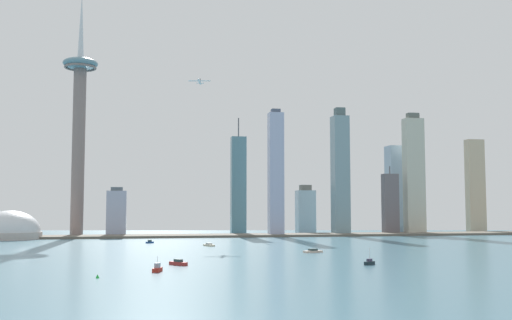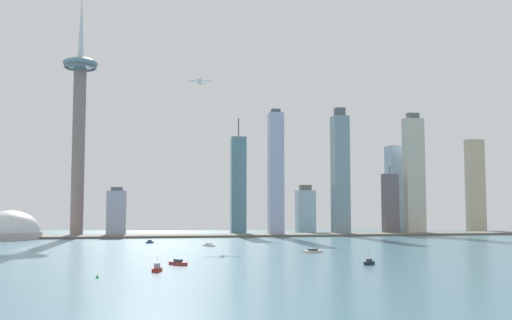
{
  "view_description": "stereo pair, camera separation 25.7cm",
  "coord_description": "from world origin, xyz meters",
  "px_view_note": "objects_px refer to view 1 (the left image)",
  "views": [
    {
      "loc": [
        -172.49,
        -227.06,
        35.6
      ],
      "look_at": [
        -18.54,
        538.41,
        98.95
      ],
      "focal_mm": 42.28,
      "sensor_mm": 36.0,
      "label": 1
    },
    {
      "loc": [
        -172.24,
        -227.11,
        35.6
      ],
      "look_at": [
        -18.54,
        538.41,
        98.95
      ],
      "focal_mm": 42.28,
      "sensor_mm": 36.0,
      "label": 2
    }
  ],
  "objects_px": {
    "skyscraper_7": "(306,211)",
    "boat_2": "(157,269)",
    "skyscraper_5": "(414,175)",
    "boat_4": "(178,263)",
    "skyscraper_1": "(475,186)",
    "skyscraper_8": "(238,185)",
    "channel_buoy_1": "(98,276)",
    "stadium_dome": "(9,233)",
    "boat_1": "(150,242)",
    "boat_6": "(313,251)",
    "skyscraper_4": "(390,204)",
    "skyscraper_6": "(116,213)",
    "skyscraper_3": "(396,189)",
    "boat_7": "(209,245)",
    "boat_0": "(369,262)",
    "skyscraper_0": "(276,173)",
    "airplane": "(199,81)",
    "skyscraper_2": "(340,174)",
    "observation_tower": "(79,112)"
  },
  "relations": [
    {
      "from": "skyscraper_1",
      "to": "stadium_dome",
      "type": "bearing_deg",
      "value": -172.05
    },
    {
      "from": "skyscraper_7",
      "to": "boat_2",
      "type": "height_order",
      "value": "skyscraper_7"
    },
    {
      "from": "boat_6",
      "to": "skyscraper_4",
      "type": "bearing_deg",
      "value": -140.83
    },
    {
      "from": "boat_7",
      "to": "skyscraper_2",
      "type": "bearing_deg",
      "value": 119.74
    },
    {
      "from": "boat_7",
      "to": "airplane",
      "type": "xyz_separation_m",
      "value": [
        5.48,
        152.66,
        190.8
      ]
    },
    {
      "from": "skyscraper_5",
      "to": "boat_1",
      "type": "bearing_deg",
      "value": -157.66
    },
    {
      "from": "boat_1",
      "to": "boat_6",
      "type": "distance_m",
      "value": 206.04
    },
    {
      "from": "skyscraper_0",
      "to": "stadium_dome",
      "type": "bearing_deg",
      "value": -176.96
    },
    {
      "from": "skyscraper_4",
      "to": "boat_4",
      "type": "bearing_deg",
      "value": -128.68
    },
    {
      "from": "observation_tower",
      "to": "skyscraper_5",
      "type": "xyz_separation_m",
      "value": [
        460.22,
        -17.17,
        -78.49
      ]
    },
    {
      "from": "skyscraper_5",
      "to": "channel_buoy_1",
      "type": "height_order",
      "value": "skyscraper_5"
    },
    {
      "from": "airplane",
      "to": "boat_1",
      "type": "bearing_deg",
      "value": -21.58
    },
    {
      "from": "skyscraper_1",
      "to": "skyscraper_7",
      "type": "relative_size",
      "value": 2.01
    },
    {
      "from": "boat_2",
      "to": "airplane",
      "type": "bearing_deg",
      "value": -174.0
    },
    {
      "from": "stadium_dome",
      "to": "airplane",
      "type": "relative_size",
      "value": 2.71
    },
    {
      "from": "skyscraper_5",
      "to": "airplane",
      "type": "bearing_deg",
      "value": -169.0
    },
    {
      "from": "observation_tower",
      "to": "skyscraper_3",
      "type": "bearing_deg",
      "value": 2.51
    },
    {
      "from": "stadium_dome",
      "to": "boat_1",
      "type": "height_order",
      "value": "stadium_dome"
    },
    {
      "from": "skyscraper_5",
      "to": "boat_6",
      "type": "relative_size",
      "value": 10.29
    },
    {
      "from": "airplane",
      "to": "skyscraper_8",
      "type": "bearing_deg",
      "value": 156.96
    },
    {
      "from": "skyscraper_1",
      "to": "skyscraper_8",
      "type": "distance_m",
      "value": 374.66
    },
    {
      "from": "boat_7",
      "to": "channel_buoy_1",
      "type": "height_order",
      "value": "boat_7"
    },
    {
      "from": "skyscraper_5",
      "to": "airplane",
      "type": "height_order",
      "value": "airplane"
    },
    {
      "from": "stadium_dome",
      "to": "boat_1",
      "type": "relative_size",
      "value": 8.55
    },
    {
      "from": "boat_6",
      "to": "boat_0",
      "type": "bearing_deg",
      "value": 75.01
    },
    {
      "from": "skyscraper_5",
      "to": "boat_4",
      "type": "xyz_separation_m",
      "value": [
        -359.68,
        -403.89,
        -81.92
      ]
    },
    {
      "from": "stadium_dome",
      "to": "skyscraper_5",
      "type": "height_order",
      "value": "skyscraper_5"
    },
    {
      "from": "boat_6",
      "to": "skyscraper_6",
      "type": "bearing_deg",
      "value": -81.11
    },
    {
      "from": "boat_0",
      "to": "boat_1",
      "type": "xyz_separation_m",
      "value": [
        -131.67,
        271.68,
        -0.21
      ]
    },
    {
      "from": "skyscraper_4",
      "to": "channel_buoy_1",
      "type": "height_order",
      "value": "skyscraper_4"
    },
    {
      "from": "skyscraper_6",
      "to": "boat_2",
      "type": "bearing_deg",
      "value": -85.5
    },
    {
      "from": "skyscraper_7",
      "to": "boat_2",
      "type": "distance_m",
      "value": 563.5
    },
    {
      "from": "skyscraper_3",
      "to": "skyscraper_7",
      "type": "bearing_deg",
      "value": 165.73
    },
    {
      "from": "skyscraper_0",
      "to": "skyscraper_8",
      "type": "distance_m",
      "value": 70.27
    },
    {
      "from": "skyscraper_0",
      "to": "boat_7",
      "type": "bearing_deg",
      "value": -120.07
    },
    {
      "from": "boat_6",
      "to": "channel_buoy_1",
      "type": "xyz_separation_m",
      "value": [
        -161.16,
        -152.32,
        -0.19
      ]
    },
    {
      "from": "skyscraper_3",
      "to": "skyscraper_8",
      "type": "relative_size",
      "value": 0.79
    },
    {
      "from": "skyscraper_5",
      "to": "skyscraper_8",
      "type": "bearing_deg",
      "value": 172.09
    },
    {
      "from": "boat_0",
      "to": "boat_1",
      "type": "bearing_deg",
      "value": 77.09
    },
    {
      "from": "stadium_dome",
      "to": "boat_7",
      "type": "distance_m",
      "value": 275.91
    },
    {
      "from": "stadium_dome",
      "to": "skyscraper_8",
      "type": "height_order",
      "value": "skyscraper_8"
    },
    {
      "from": "skyscraper_8",
      "to": "boat_4",
      "type": "height_order",
      "value": "skyscraper_8"
    },
    {
      "from": "boat_0",
      "to": "stadium_dome",
      "type": "bearing_deg",
      "value": 88.28
    },
    {
      "from": "boat_7",
      "to": "skyscraper_0",
      "type": "bearing_deg",
      "value": 134.37
    },
    {
      "from": "skyscraper_0",
      "to": "channel_buoy_1",
      "type": "height_order",
      "value": "skyscraper_0"
    },
    {
      "from": "skyscraper_4",
      "to": "boat_6",
      "type": "relative_size",
      "value": 5.71
    },
    {
      "from": "boat_6",
      "to": "channel_buoy_1",
      "type": "distance_m",
      "value": 221.75
    },
    {
      "from": "skyscraper_3",
      "to": "channel_buoy_1",
      "type": "height_order",
      "value": "skyscraper_3"
    },
    {
      "from": "airplane",
      "to": "boat_6",
      "type": "bearing_deg",
      "value": 26.27
    },
    {
      "from": "skyscraper_1",
      "to": "channel_buoy_1",
      "type": "relative_size",
      "value": 71.77
    }
  ]
}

